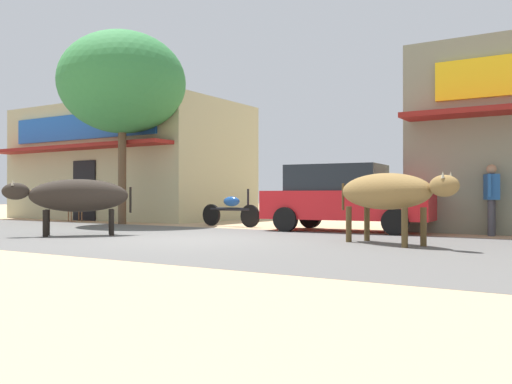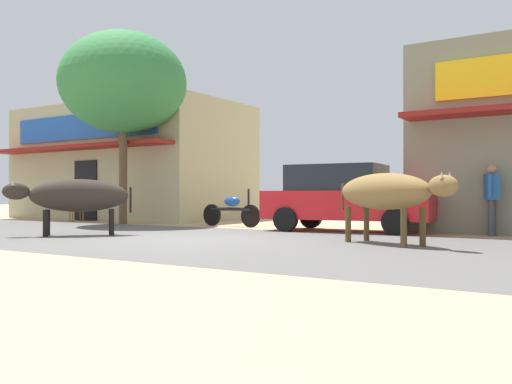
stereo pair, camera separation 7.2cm
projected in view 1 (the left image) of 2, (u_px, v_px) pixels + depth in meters
name	position (u px, v px, depth m)	size (l,w,h in m)	color
ground	(191.00, 239.00, 11.16)	(80.00, 80.00, 0.00)	tan
asphalt_road	(191.00, 239.00, 11.16)	(72.00, 6.71, 0.00)	#5A5856
storefront_left_cafe	(130.00, 163.00, 21.38)	(8.72, 5.61, 4.22)	tan
roadside_tree	(122.00, 83.00, 16.96)	(3.88, 3.88, 5.90)	brown
parked_hatchback_car	(345.00, 197.00, 13.64)	(4.22, 2.09, 1.64)	red
parked_motorcycle	(231.00, 210.00, 15.67)	(2.06, 0.29, 1.06)	black
cow_near_brown	(76.00, 196.00, 12.16)	(2.12, 2.28, 1.25)	#2D261F
cow_far_dark	(387.00, 192.00, 10.01)	(2.59, 1.52, 1.30)	olive
pedestrian_by_shop	(492.00, 194.00, 12.10)	(0.39, 0.61, 1.57)	#3F3F47
cafe_chair_near_tree	(73.00, 206.00, 18.78)	(0.58, 0.58, 0.92)	brown
cafe_chair_by_doorway	(68.00, 205.00, 20.24)	(0.47, 0.47, 0.92)	brown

